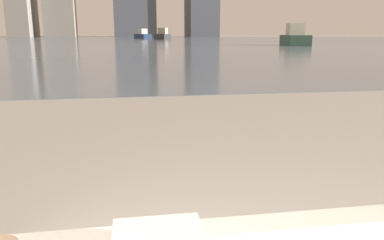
% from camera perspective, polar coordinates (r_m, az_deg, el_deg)
% --- Properties ---
extents(harbor_water, '(180.00, 110.00, 0.01)m').
position_cam_1_polar(harbor_water, '(62.13, -9.30, 11.87)').
color(harbor_water, slate).
rests_on(harbor_water, ground_plane).
extents(harbor_boat_0, '(3.05, 5.87, 2.10)m').
position_cam_1_polar(harbor_boat_0, '(38.62, 15.39, 12.01)').
color(harbor_boat_0, '#335647').
rests_on(harbor_boat_0, harbor_water).
extents(harbor_boat_1, '(3.72, 6.01, 2.13)m').
position_cam_1_polar(harbor_boat_1, '(72.77, -4.46, 12.75)').
color(harbor_boat_1, '#2D2D33').
rests_on(harbor_boat_1, harbor_water).
extents(harbor_boat_2, '(3.68, 5.82, 2.06)m').
position_cam_1_polar(harbor_boat_2, '(82.57, -7.51, 12.70)').
color(harbor_boat_2, navy).
rests_on(harbor_boat_2, harbor_water).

